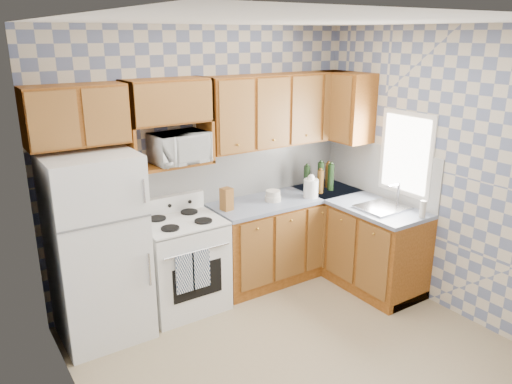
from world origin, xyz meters
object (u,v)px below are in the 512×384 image
stove_body (182,265)px  electric_kettle (311,188)px  refrigerator (97,248)px  microwave (179,148)px

stove_body → electric_kettle: bearing=-5.5°
refrigerator → microwave: size_ratio=3.25×
refrigerator → microwave: 1.17m
stove_body → microwave: size_ratio=1.74×
refrigerator → stove_body: refrigerator is taller
refrigerator → microwave: (0.89, 0.14, 0.75)m
stove_body → electric_kettle: size_ratio=4.47×
stove_body → microwave: (0.08, 0.12, 1.14)m
stove_body → electric_kettle: 1.60m
refrigerator → microwave: microwave is taller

